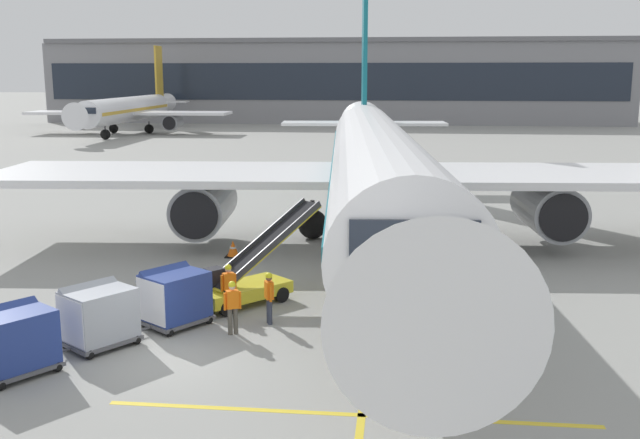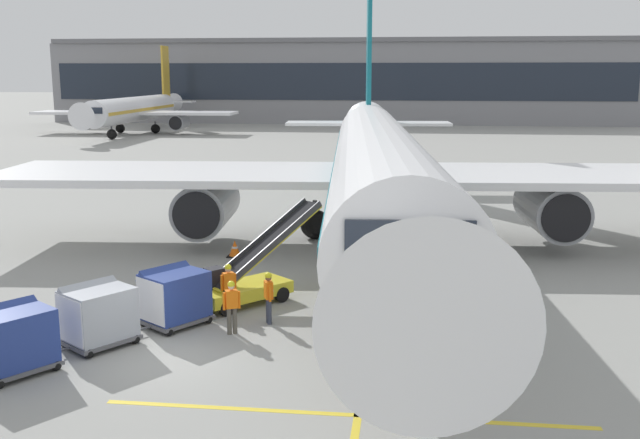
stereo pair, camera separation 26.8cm
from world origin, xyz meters
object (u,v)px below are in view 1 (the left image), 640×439
at_px(baggage_cart_second, 98,314).
at_px(safety_cone_engine_keepout, 233,249).
at_px(baggage_cart_lead, 174,296).
at_px(ground_crew_by_carts, 155,299).
at_px(belt_loader, 247,278).
at_px(parked_airplane, 375,164).
at_px(ground_crew_wingwalker, 269,294).
at_px(ground_crew_marshaller, 229,285).
at_px(ground_crew_by_loader, 232,304).
at_px(distant_airplane, 129,110).
at_px(baggage_cart_third, 14,339).

distance_m(baggage_cart_second, safety_cone_engine_keepout, 11.37).
xyz_separation_m(baggage_cart_lead, ground_crew_by_carts, (-0.50, -0.39, -0.00)).
height_order(baggage_cart_lead, baggage_cart_second, same).
bearing_deg(safety_cone_engine_keepout, belt_loader, -72.74).
xyz_separation_m(parked_airplane, safety_cone_engine_keepout, (-6.22, -3.34, -3.51)).
bearing_deg(ground_crew_wingwalker, ground_crew_by_carts, -165.97).
bearing_deg(ground_crew_marshaller, belt_loader, 72.89).
bearing_deg(baggage_cart_second, ground_crew_by_carts, 54.00).
bearing_deg(ground_crew_by_loader, distant_airplane, 112.78).
relative_size(ground_crew_by_carts, safety_cone_engine_keepout, 2.33).
bearing_deg(baggage_cart_second, baggage_cart_lead, 50.34).
height_order(belt_loader, baggage_cart_third, belt_loader).
relative_size(ground_crew_by_carts, distant_airplane, 0.05).
bearing_deg(parked_airplane, baggage_cart_third, -118.67).
bearing_deg(ground_crew_marshaller, distant_airplane, 112.95).
bearing_deg(ground_crew_marshaller, safety_cone_engine_keepout, 101.93).
distance_m(baggage_cart_third, ground_crew_by_loader, 6.41).
distance_m(belt_loader, distant_airplane, 79.57).
xyz_separation_m(baggage_cart_third, ground_crew_by_carts, (2.65, 3.94, -0.00)).
relative_size(parked_airplane, baggage_cart_lead, 17.62).
relative_size(ground_crew_by_loader, safety_cone_engine_keepout, 2.33).
distance_m(ground_crew_wingwalker, safety_cone_engine_keepout, 9.28).
height_order(belt_loader, ground_crew_by_loader, belt_loader).
xyz_separation_m(ground_crew_by_carts, ground_crew_wingwalker, (3.55, 0.89, 0.00)).
height_order(baggage_cart_second, ground_crew_by_loader, baggage_cart_second).
bearing_deg(safety_cone_engine_keepout, ground_crew_by_carts, -92.02).
relative_size(baggage_cart_third, ground_crew_by_carts, 1.54).
distance_m(baggage_cart_lead, safety_cone_engine_keepout, 9.20).
xyz_separation_m(parked_airplane, baggage_cart_third, (-9.21, -16.84, -2.87)).
distance_m(baggage_cart_second, ground_crew_by_loader, 4.06).
xyz_separation_m(baggage_cart_third, safety_cone_engine_keepout, (2.99, 13.51, -0.64)).
bearing_deg(belt_loader, baggage_cart_third, -125.83).
relative_size(baggage_cart_third, ground_crew_by_loader, 1.54).
bearing_deg(ground_crew_wingwalker, baggage_cart_third, -142.12).
bearing_deg(baggage_cart_second, distant_airplane, 109.97).
bearing_deg(ground_crew_by_carts, belt_loader, 51.84).
height_order(parked_airplane, baggage_cart_second, parked_airplane).
xyz_separation_m(ground_crew_marshaller, safety_cone_engine_keepout, (-1.65, 7.80, -0.63)).
height_order(baggage_cart_third, distant_airplane, distant_airplane).
relative_size(baggage_cart_lead, ground_crew_by_carts, 1.54).
bearing_deg(ground_crew_marshaller, ground_crew_wingwalker, -29.30).
height_order(safety_cone_engine_keepout, distant_airplane, distant_airplane).
xyz_separation_m(baggage_cart_third, ground_crew_by_loader, (5.23, 3.70, -0.00)).
bearing_deg(belt_loader, ground_crew_by_loader, -86.31).
bearing_deg(distant_airplane, parked_airplane, -60.28).
xyz_separation_m(baggage_cart_lead, baggage_cart_third, (-3.15, -4.33, 0.00)).
distance_m(baggage_cart_second, baggage_cart_third, 2.68).
relative_size(parked_airplane, belt_loader, 10.28).
distance_m(parked_airplane, ground_crew_by_loader, 14.03).
height_order(baggage_cart_second, ground_crew_by_carts, baggage_cart_second).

